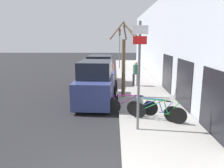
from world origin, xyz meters
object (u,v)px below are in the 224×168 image
at_px(signpost, 139,72).
at_px(street_tree, 124,62).
at_px(parked_car_1, 100,72).
at_px(parked_car_0, 96,84).
at_px(bicycle_1, 152,110).
at_px(pedestrian_near, 136,72).
at_px(bicycle_0, 157,112).
at_px(traffic_light, 120,43).
at_px(bicycle_2, 132,106).

distance_m(signpost, street_tree, 4.74).
height_order(signpost, parked_car_1, signpost).
bearing_deg(street_tree, parked_car_0, -149.93).
distance_m(bicycle_1, pedestrian_near, 6.66).
height_order(bicycle_0, street_tree, street_tree).
bearing_deg(signpost, parked_car_1, 102.51).
bearing_deg(parked_car_1, bicycle_0, -67.78).
bearing_deg(signpost, parked_car_0, 116.01).
relative_size(bicycle_1, traffic_light, 0.47).
height_order(pedestrian_near, street_tree, street_tree).
bearing_deg(street_tree, signpost, -86.01).
relative_size(signpost, pedestrian_near, 2.25).
distance_m(bicycle_0, parked_car_0, 4.10).
height_order(signpost, bicycle_2, signpost).
bearing_deg(bicycle_0, traffic_light, 27.32).
height_order(parked_car_1, pedestrian_near, parked_car_1).
xyz_separation_m(bicycle_2, traffic_light, (-0.18, 15.53, 2.49)).
bearing_deg(parked_car_0, parked_car_1, 93.63).
distance_m(signpost, pedestrian_near, 7.85).
distance_m(bicycle_1, bicycle_2, 0.99).
relative_size(signpost, bicycle_1, 1.88).
bearing_deg(bicycle_1, traffic_light, 29.76).
bearing_deg(traffic_light, bicycle_0, -85.81).
distance_m(signpost, parked_car_1, 9.09).
height_order(parked_car_1, street_tree, street_tree).
distance_m(signpost, bicycle_1, 2.22).
xyz_separation_m(bicycle_1, parked_car_0, (-2.60, 2.74, 0.52)).
xyz_separation_m(signpost, bicycle_1, (0.73, 1.10, -1.79)).
relative_size(bicycle_0, pedestrian_near, 1.23).
xyz_separation_m(parked_car_0, traffic_light, (1.58, 13.30, 1.97)).
height_order(bicycle_2, parked_car_0, parked_car_0).
xyz_separation_m(bicycle_0, street_tree, (-1.23, 3.87, 1.64)).
relative_size(bicycle_2, street_tree, 0.53).
height_order(bicycle_2, street_tree, street_tree).
distance_m(parked_car_0, traffic_light, 13.54).
height_order(bicycle_2, pedestrian_near, pedestrian_near).
relative_size(bicycle_2, parked_car_1, 0.54).
bearing_deg(bicycle_2, signpost, -166.82).
xyz_separation_m(parked_car_1, street_tree, (1.62, -4.06, 1.16)).
bearing_deg(signpost, street_tree, 93.99).
distance_m(bicycle_1, parked_car_1, 8.15).
relative_size(bicycle_1, pedestrian_near, 1.20).
distance_m(parked_car_0, pedestrian_near, 4.64).
bearing_deg(street_tree, bicycle_0, -72.37).
xyz_separation_m(bicycle_1, pedestrian_near, (-0.08, 6.63, 0.62)).
bearing_deg(signpost, traffic_light, 90.98).
xyz_separation_m(parked_car_0, parked_car_1, (-0.08, 4.95, -0.04)).
bearing_deg(parked_car_0, bicycle_1, -43.69).
relative_size(bicycle_1, street_tree, 0.49).
height_order(bicycle_0, parked_car_1, parked_car_1).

